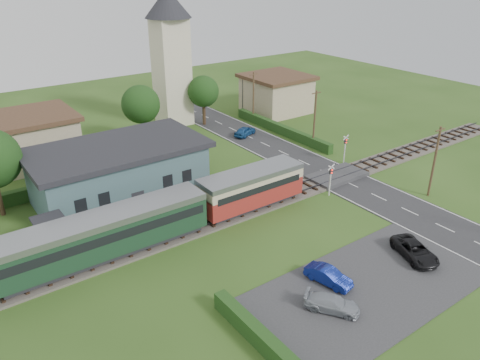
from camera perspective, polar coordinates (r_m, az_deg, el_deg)
ground at (r=42.38m, az=4.32°, el=-4.01°), size 120.00×120.00×0.00m
railway_track at (r=43.68m, az=2.65°, el=-2.84°), size 76.00×3.20×0.49m
road at (r=48.76m, az=13.40°, el=-0.52°), size 6.00×70.00×0.05m
car_park at (r=34.57m, az=15.43°, el=-12.45°), size 17.00×9.00×0.08m
crossing_deck at (r=49.86m, az=11.73°, el=0.49°), size 6.20×3.40×0.45m
platform at (r=41.51m, az=-11.10°, el=-4.77°), size 30.00×3.00×0.45m
equipment_hut at (r=38.74m, az=-22.04°, el=-6.03°), size 2.30×2.30×2.55m
station_building at (r=45.25m, az=-14.53°, el=1.00°), size 16.00×9.00×5.30m
train at (r=35.80m, az=-20.83°, el=-7.70°), size 43.20×2.90×3.40m
church_tower at (r=64.03m, az=-8.50°, el=15.61°), size 6.00×6.00×17.60m
house_west at (r=56.72m, az=-24.66°, el=4.53°), size 10.80×8.80×5.50m
house_east at (r=70.54m, az=4.46°, el=10.51°), size 8.80×8.80×5.50m
hedge_carpark at (r=28.85m, az=2.67°, el=-18.83°), size 0.80×9.00×1.20m
hedge_roadside at (r=61.74m, az=5.01°, el=6.19°), size 0.80×18.00×1.20m
hedge_station at (r=49.97m, az=-16.25°, el=0.57°), size 22.00×0.80×1.30m
tree_b at (r=57.80m, az=-12.01°, el=9.00°), size 4.60×4.60×7.34m
tree_c at (r=64.06m, az=-4.49°, el=10.70°), size 4.20×4.20×6.78m
utility_pole_b at (r=47.39m, az=22.62°, el=2.16°), size 1.40×0.22×7.00m
utility_pole_c at (r=56.63m, az=9.08°, el=7.43°), size 1.40×0.22×7.00m
utility_pole_d at (r=65.30m, az=1.65°, el=10.12°), size 1.40×0.22×7.00m
crossing_signal_near at (r=45.16m, az=11.00°, el=0.55°), size 0.84×0.28×3.28m
crossing_signal_far at (r=53.10m, az=12.71°, el=4.20°), size 0.84×0.28×3.28m
streetlamp_east at (r=70.37m, az=0.32°, el=10.75°), size 0.30×0.30×5.15m
car_on_road at (r=60.64m, az=0.61°, el=5.98°), size 3.80×2.60×1.20m
car_park_blue at (r=33.92m, az=10.72°, el=-11.43°), size 1.93×3.62×1.13m
car_park_silver at (r=31.72m, az=11.15°, el=-14.56°), size 3.25×3.78×1.04m
car_park_dark at (r=38.27m, az=20.54°, el=-8.06°), size 3.31×4.69×1.19m
pedestrian_near at (r=44.20m, az=-2.50°, el=-0.65°), size 0.75×0.57×1.85m
pedestrian_far at (r=39.27m, az=-18.76°, el=-5.55°), size 1.05×1.17×1.98m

